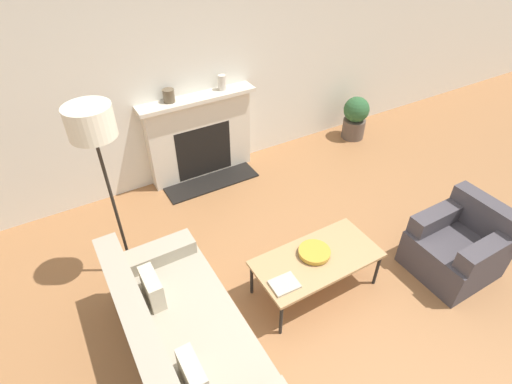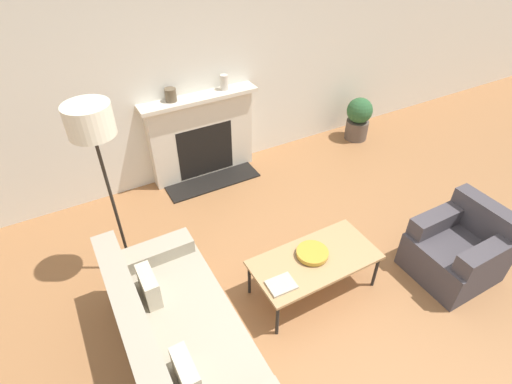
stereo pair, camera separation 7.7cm
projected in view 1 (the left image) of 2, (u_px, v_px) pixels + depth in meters
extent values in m
plane|color=#99663D|center=(326.00, 317.00, 3.81)|extent=(18.00, 18.00, 0.00)
cube|color=silver|center=(191.00, 70.00, 4.89)|extent=(18.00, 0.06, 2.90)
cube|color=beige|center=(200.00, 138.00, 5.35)|extent=(1.42, 0.20, 1.12)
cube|color=black|center=(204.00, 151.00, 5.38)|extent=(0.78, 0.04, 0.73)
cube|color=black|center=(212.00, 182.00, 5.49)|extent=(1.28, 0.40, 0.02)
cube|color=beige|center=(197.00, 98.00, 4.97)|extent=(1.54, 0.28, 0.05)
cube|color=#9E937F|center=(191.00, 345.00, 3.33)|extent=(0.88, 1.93, 0.45)
cube|color=#9E937F|center=(141.00, 335.00, 2.93)|extent=(0.20, 1.93, 0.41)
cube|color=#9E937F|center=(152.00, 255.00, 3.73)|extent=(0.81, 0.22, 0.15)
cube|color=#C0B49C|center=(193.00, 375.00, 2.76)|extent=(0.12, 0.32, 0.28)
cube|color=#C0B49C|center=(152.00, 288.00, 3.35)|extent=(0.12, 0.32, 0.28)
cube|color=#423D42|center=(453.00, 254.00, 4.16)|extent=(0.80, 0.75, 0.42)
cube|color=#423D42|center=(486.00, 216.00, 4.05)|extent=(0.18, 0.75, 0.36)
cube|color=#423D42|center=(439.00, 217.00, 4.16)|extent=(0.72, 0.18, 0.19)
cube|color=#423D42|center=(488.00, 251.00, 3.78)|extent=(0.72, 0.18, 0.19)
cube|color=tan|center=(317.00, 259.00, 3.82)|extent=(1.23, 0.61, 0.03)
cylinder|color=black|center=(281.00, 319.00, 3.55)|extent=(0.03, 0.03, 0.41)
cylinder|color=black|center=(377.00, 269.00, 4.00)|extent=(0.03, 0.03, 0.41)
cylinder|color=black|center=(252.00, 279.00, 3.91)|extent=(0.03, 0.03, 0.41)
cylinder|color=black|center=(343.00, 237.00, 4.36)|extent=(0.03, 0.03, 0.41)
cylinder|color=#BC8E2D|center=(314.00, 254.00, 3.84)|extent=(0.11, 0.11, 0.01)
cylinder|color=#BC8E2D|center=(314.00, 252.00, 3.82)|extent=(0.31, 0.31, 0.04)
cube|color=#B2A893|center=(284.00, 284.00, 3.55)|extent=(0.25, 0.21, 0.02)
cylinder|color=black|center=(132.00, 269.00, 4.26)|extent=(0.36, 0.36, 0.03)
cylinder|color=black|center=(115.00, 209.00, 3.74)|extent=(0.03, 0.03, 1.65)
cylinder|color=silver|center=(90.00, 122.00, 3.18)|extent=(0.39, 0.39, 0.27)
cylinder|color=brown|center=(169.00, 96.00, 4.79)|extent=(0.14, 0.14, 0.16)
cylinder|color=beige|center=(222.00, 82.00, 5.06)|extent=(0.10, 0.10, 0.19)
cylinder|color=brown|center=(353.00, 128.00, 6.38)|extent=(0.35, 0.35, 0.30)
sphere|color=#2D5B33|center=(357.00, 110.00, 6.18)|extent=(0.40, 0.40, 0.40)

